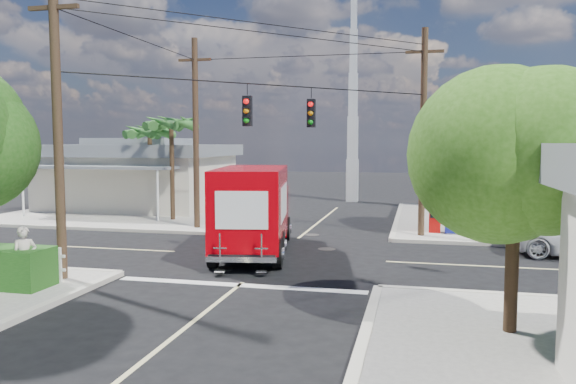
% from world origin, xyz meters
% --- Properties ---
extents(ground, '(120.00, 120.00, 0.00)m').
position_xyz_m(ground, '(0.00, 0.00, 0.00)').
color(ground, black).
rests_on(ground, ground).
extents(sidewalk_ne, '(14.12, 14.12, 0.14)m').
position_xyz_m(sidewalk_ne, '(10.88, 10.88, 0.07)').
color(sidewalk_ne, gray).
rests_on(sidewalk_ne, ground).
extents(sidewalk_nw, '(14.12, 14.12, 0.14)m').
position_xyz_m(sidewalk_nw, '(-10.88, 10.88, 0.07)').
color(sidewalk_nw, gray).
rests_on(sidewalk_nw, ground).
extents(road_markings, '(32.00, 32.00, 0.01)m').
position_xyz_m(road_markings, '(0.00, -1.47, 0.01)').
color(road_markings, beige).
rests_on(road_markings, ground).
extents(building_ne, '(11.80, 10.20, 4.50)m').
position_xyz_m(building_ne, '(12.50, 11.97, 2.32)').
color(building_ne, silver).
rests_on(building_ne, sidewalk_ne).
extents(building_nw, '(10.80, 10.20, 4.30)m').
position_xyz_m(building_nw, '(-12.00, 12.46, 2.22)').
color(building_nw, beige).
rests_on(building_nw, sidewalk_nw).
extents(radio_tower, '(0.80, 0.80, 17.00)m').
position_xyz_m(radio_tower, '(0.50, 20.00, 5.64)').
color(radio_tower, silver).
rests_on(radio_tower, ground).
extents(tree_ne_front, '(4.21, 4.14, 6.66)m').
position_xyz_m(tree_ne_front, '(7.21, 6.76, 4.77)').
color(tree_ne_front, '#422D1C').
rests_on(tree_ne_front, sidewalk_ne).
extents(tree_ne_back, '(3.77, 3.66, 5.82)m').
position_xyz_m(tree_ne_back, '(9.81, 8.96, 4.19)').
color(tree_ne_back, '#422D1C').
rests_on(tree_ne_back, sidewalk_ne).
extents(tree_se, '(3.67, 3.54, 5.62)m').
position_xyz_m(tree_se, '(7.01, -7.24, 4.04)').
color(tree_se, '#422D1C').
rests_on(tree_se, sidewalk_se).
extents(palm_nw_front, '(3.01, 3.08, 5.59)m').
position_xyz_m(palm_nw_front, '(-7.50, 7.50, 5.04)').
color(palm_nw_front, '#422D1C').
rests_on(palm_nw_front, sidewalk_nw).
extents(palm_nw_back, '(3.01, 3.08, 5.19)m').
position_xyz_m(palm_nw_back, '(-9.50, 9.00, 4.67)').
color(palm_nw_back, '#422D1C').
rests_on(palm_nw_back, sidewalk_nw).
extents(utility_poles, '(12.00, 10.68, 9.00)m').
position_xyz_m(utility_poles, '(-1.58, 1.60, 4.67)').
color(utility_poles, '#473321').
rests_on(utility_poles, ground).
extents(vending_boxes, '(1.90, 0.50, 1.10)m').
position_xyz_m(vending_boxes, '(6.50, 6.20, 0.69)').
color(vending_boxes, '#A90A08').
rests_on(vending_boxes, sidewalk_ne).
extents(delivery_truck, '(3.53, 7.78, 3.25)m').
position_xyz_m(delivery_truck, '(-0.94, 0.37, 1.65)').
color(delivery_truck, black).
rests_on(delivery_truck, ground).
extents(pedestrian, '(0.76, 0.71, 1.73)m').
position_xyz_m(pedestrian, '(-5.43, -6.54, 1.01)').
color(pedestrian, beige).
rests_on(pedestrian, sidewalk_sw).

